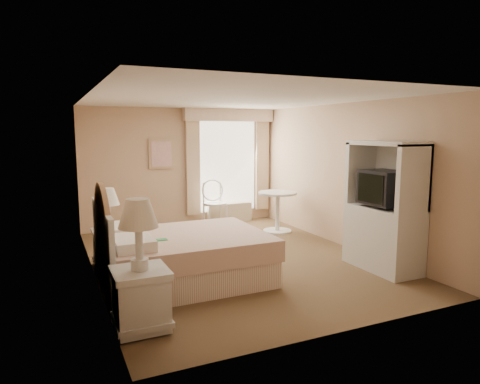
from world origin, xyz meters
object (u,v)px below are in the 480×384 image
bed (176,256)px  cafe_chair (214,200)px  armoire (384,217)px  round_table (278,205)px  nightstand_far (109,237)px  nightstand_near (140,282)px

bed → cafe_chair: size_ratio=2.13×
bed → armoire: size_ratio=1.15×
bed → armoire: 3.04m
round_table → bed: bearing=-143.4°
bed → nightstand_far: bearing=123.5°
cafe_chair → round_table: bearing=-41.6°
nightstand_far → round_table: nightstand_far is taller
cafe_chair → armoire: 3.85m
nightstand_near → armoire: size_ratio=0.71×
bed → armoire: (2.93, -0.71, 0.42)m
cafe_chair → nightstand_near: bearing=-118.5°
armoire → bed: bearing=166.5°
cafe_chair → nightstand_far: bearing=-141.0°
nightstand_far → cafe_chair: bearing=37.6°
nightstand_far → round_table: (3.39, 0.89, 0.10)m
nightstand_far → armoire: bearing=-26.2°
nightstand_near → nightstand_far: 2.31m
nightstand_near → round_table: 4.67m
bed → nightstand_far: (-0.72, 1.09, 0.08)m
round_table → armoire: 2.72m
cafe_chair → armoire: armoire is taller
round_table → cafe_chair: size_ratio=0.80×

